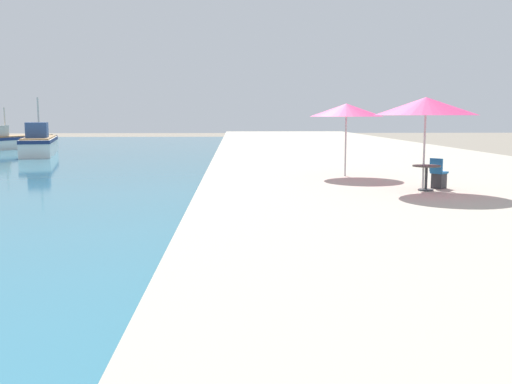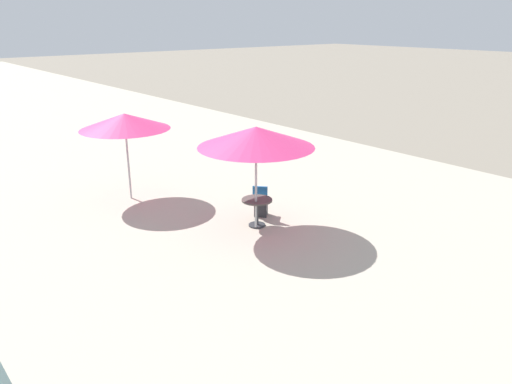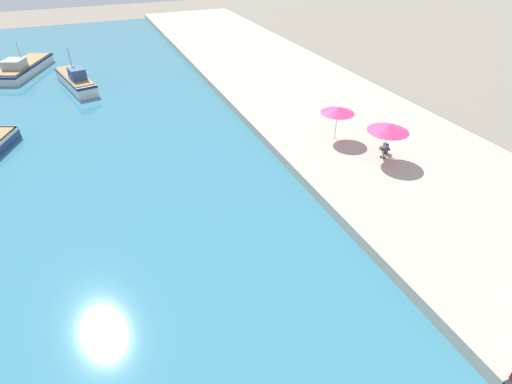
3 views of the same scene
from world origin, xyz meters
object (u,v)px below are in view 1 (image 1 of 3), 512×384
Objects in this scene: fishing_boat_mid at (40,143)px; cafe_umbrella_white at (346,110)px; fishing_boat_far at (4,141)px; cafe_table at (426,172)px; cafe_umbrella_pink at (426,106)px; cafe_chair_left at (439,178)px.

fishing_boat_mid reaches higher than cafe_umbrella_white.
fishing_boat_far is (-5.61, 7.67, -0.12)m from fishing_boat_mid.
cafe_umbrella_white is at bearing 111.01° from cafe_table.
fishing_boat_mid reaches higher than cafe_umbrella_pink.
fishing_boat_mid is at bearing -31.82° from fishing_boat_far.
cafe_chair_left is (2.11, -3.61, -2.03)m from cafe_umbrella_white.
cafe_umbrella_pink is 2.28m from cafe_chair_left.
fishing_boat_far reaches higher than cafe_umbrella_white.
fishing_boat_mid reaches higher than fishing_boat_far.
fishing_boat_far reaches higher than cafe_umbrella_pink.
cafe_umbrella_white is (24.12, -30.48, 2.36)m from fishing_boat_far.
cafe_chair_left reaches higher than cafe_table.
cafe_table is at bearing 42.00° from cafe_umbrella_pink.
cafe_umbrella_pink reaches higher than cafe_table.
cafe_umbrella_white is 3.26× the size of cafe_table.
cafe_umbrella_pink reaches higher than cafe_chair_left.
cafe_umbrella_white is (-1.44, 4.21, -0.07)m from cafe_umbrella_pink.
cafe_umbrella_pink is at bearing -89.93° from cafe_chair_left.
fishing_boat_far reaches higher than cafe_chair_left.
cafe_umbrella_pink is at bearing -138.00° from cafe_table.
fishing_boat_far is 43.08m from cafe_table.
fishing_boat_far is 38.94m from cafe_umbrella_white.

